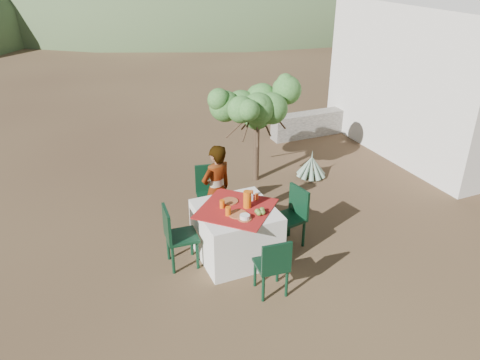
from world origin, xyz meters
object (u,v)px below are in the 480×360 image
object	(u,v)px
agave	(311,167)
guesthouse	(452,77)
person	(217,190)
juice_pitcher	(247,199)
chair_far	(210,191)
shrub_tree	(258,110)
chair_near	(273,265)
chair_left	(176,234)
chair_right	(293,214)
table	(236,232)

from	to	relation	value
agave	guesthouse	distance (m)	3.72
person	juice_pitcher	xyz separation A→B (m)	(0.17, -0.73, 0.17)
person	agave	size ratio (longest dim) A/B	2.38
chair_far	guesthouse	world-z (taller)	guesthouse
agave	juice_pitcher	world-z (taller)	juice_pitcher
person	agave	bearing A→B (deg)	-172.73
shrub_tree	juice_pitcher	size ratio (longest dim) A/B	7.04
chair_near	guesthouse	world-z (taller)	guesthouse
chair_left	agave	world-z (taller)	chair_left
chair_near	chair_left	size ratio (longest dim) A/B	0.92
chair_right	agave	bearing A→B (deg)	131.69
chair_near	shrub_tree	world-z (taller)	shrub_tree
table	person	size ratio (longest dim) A/B	0.92
chair_left	table	bearing A→B (deg)	-93.14
agave	guesthouse	size ratio (longest dim) A/B	0.14
person	shrub_tree	xyz separation A→B (m)	(1.35, 1.44, 0.63)
chair_near	chair_right	size ratio (longest dim) A/B	0.93
juice_pitcher	chair_left	bearing A→B (deg)	172.12
person	juice_pitcher	size ratio (longest dim) A/B	5.91
chair_near	chair_right	world-z (taller)	chair_right
chair_far	chair_right	distance (m)	1.39
guesthouse	chair_right	bearing A→B (deg)	-156.59
chair_right	shrub_tree	distance (m)	2.37
chair_left	guesthouse	xyz separation A→B (m)	(6.59, 1.98, 1.01)
chair_near	shrub_tree	xyz separation A→B (m)	(1.24, 3.10, 0.88)
person	shrub_tree	bearing A→B (deg)	-150.98
chair_right	agave	xyz separation A→B (m)	(1.42, 1.81, -0.29)
table	chair_left	world-z (taller)	chair_left
chair_left	juice_pitcher	world-z (taller)	juice_pitcher
table	chair_far	xyz separation A→B (m)	(0.00, 1.06, 0.13)
shrub_tree	guesthouse	distance (m)	4.44
chair_near	chair_far	bearing A→B (deg)	-81.84
chair_near	guesthouse	xyz separation A→B (m)	(5.67, 3.05, 1.04)
chair_far	agave	size ratio (longest dim) A/B	1.53
person	table	bearing A→B (deg)	73.70
chair_near	table	bearing A→B (deg)	-78.89
chair_near	guesthouse	size ratio (longest dim) A/B	0.20
chair_far	chair_near	world-z (taller)	chair_far
agave	guesthouse	xyz separation A→B (m)	(3.48, 0.31, 1.30)
chair_near	agave	bearing A→B (deg)	-123.05
agave	juice_pitcher	xyz separation A→B (m)	(-2.14, -1.81, 0.68)
chair_near	agave	xyz separation A→B (m)	(2.20, 2.74, -0.25)
table	person	world-z (taller)	person
table	chair_far	world-z (taller)	chair_far
person	agave	world-z (taller)	person
chair_right	juice_pitcher	size ratio (longest dim) A/B	3.69
guesthouse	juice_pitcher	bearing A→B (deg)	-159.31
table	shrub_tree	bearing A→B (deg)	58.14
guesthouse	juice_pitcher	distance (m)	6.03
chair_right	person	size ratio (longest dim) A/B	0.62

